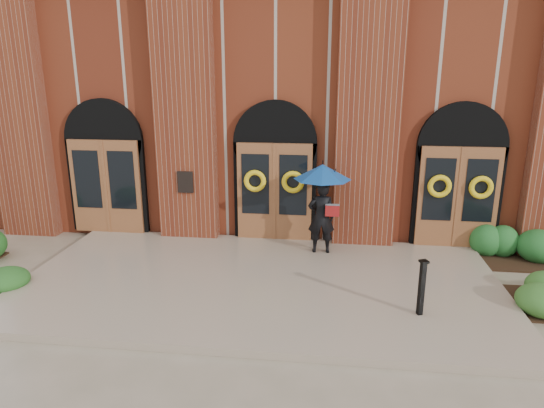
# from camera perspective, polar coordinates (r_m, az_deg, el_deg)

# --- Properties ---
(ground) EXTENTS (90.00, 90.00, 0.00)m
(ground) POSITION_cam_1_polar(r_m,az_deg,el_deg) (10.28, -1.55, -9.96)
(ground) COLOR gray
(ground) RESTS_ON ground
(landing) EXTENTS (10.00, 5.30, 0.15)m
(landing) POSITION_cam_1_polar(r_m,az_deg,el_deg) (10.38, -1.43, -9.22)
(landing) COLOR gray
(landing) RESTS_ON ground
(church_building) EXTENTS (16.20, 12.53, 7.00)m
(church_building) POSITION_cam_1_polar(r_m,az_deg,el_deg) (18.01, 2.65, 12.77)
(church_building) COLOR maroon
(church_building) RESTS_ON ground
(man_with_umbrella) EXTENTS (1.46, 1.46, 2.15)m
(man_with_umbrella) POSITION_cam_1_polar(r_m,az_deg,el_deg) (11.39, 5.91, 1.47)
(man_with_umbrella) COLOR black
(man_with_umbrella) RESTS_ON landing
(metal_post) EXTENTS (0.18, 0.18, 1.05)m
(metal_post) POSITION_cam_1_polar(r_m,az_deg,el_deg) (9.16, 17.20, -9.25)
(metal_post) COLOR black
(metal_post) RESTS_ON landing
(hedge_wall_right) EXTENTS (2.86, 1.14, 0.73)m
(hedge_wall_right) POSITION_cam_1_polar(r_m,az_deg,el_deg) (13.01, 28.76, -4.58)
(hedge_wall_right) COLOR #1E5721
(hedge_wall_right) RESTS_ON ground
(hedge_front_left) EXTENTS (1.28, 1.10, 0.45)m
(hedge_front_left) POSITION_cam_1_polar(r_m,az_deg,el_deg) (11.28, -29.24, -8.40)
(hedge_front_left) COLOR #22501B
(hedge_front_left) RESTS_ON ground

